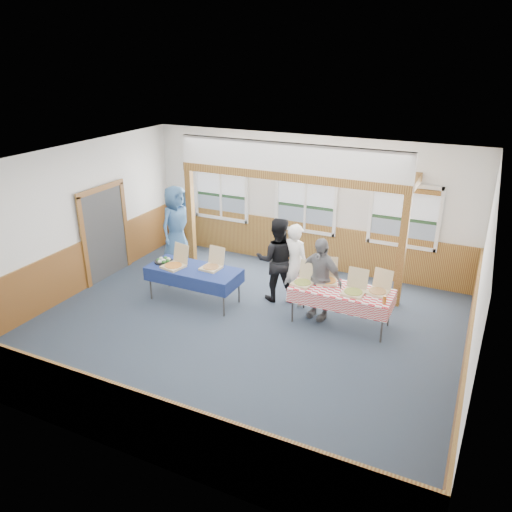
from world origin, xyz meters
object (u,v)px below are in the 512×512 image
(table_left, at_px, (194,271))
(woman_black, at_px, (277,260))
(man_blue, at_px, (176,225))
(person_grey, at_px, (319,278))
(table_right, at_px, (342,292))
(woman_white, at_px, (295,264))

(table_left, distance_m, woman_black, 1.76)
(man_blue, relative_size, person_grey, 1.17)
(table_right, bearing_deg, woman_white, 133.61)
(table_left, xyz_separation_m, woman_black, (1.53, 0.84, 0.21))
(table_left, height_order, table_right, same)
(woman_black, bearing_deg, woman_white, 154.20)
(woman_white, relative_size, person_grey, 1.05)
(table_right, height_order, woman_white, woman_white)
(woman_white, height_order, woman_black, woman_black)
(person_grey, bearing_deg, table_left, -154.79)
(table_right, xyz_separation_m, man_blue, (-4.61, 1.31, 0.28))
(person_grey, bearing_deg, man_blue, 178.56)
(man_blue, distance_m, person_grey, 4.30)
(table_right, relative_size, woman_white, 1.19)
(person_grey, bearing_deg, woman_black, 175.80)
(table_right, distance_m, man_blue, 4.80)
(woman_black, bearing_deg, table_right, 139.94)
(table_right, relative_size, man_blue, 1.07)
(table_left, height_order, woman_black, woman_black)
(woman_black, distance_m, person_grey, 1.12)
(table_right, bearing_deg, man_blue, 139.29)
(table_right, distance_m, woman_white, 1.23)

